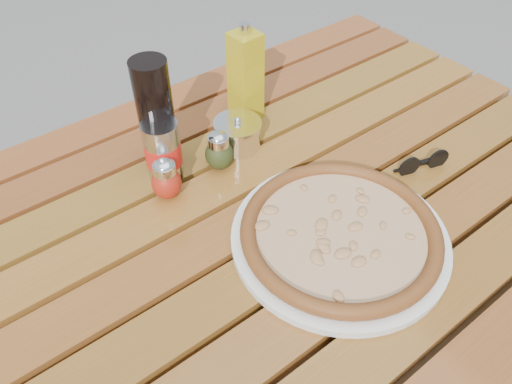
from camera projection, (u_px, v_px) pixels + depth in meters
table at (262, 238)px, 0.93m from camera, size 1.40×0.90×0.75m
plate at (339, 238)px, 0.83m from camera, size 0.45×0.45×0.01m
pizza at (340, 232)px, 0.82m from camera, size 0.43×0.43×0.03m
pepper_shaker at (166, 179)px, 0.88m from camera, size 0.06×0.06×0.08m
oregano_shaker at (219, 151)px, 0.94m from camera, size 0.06×0.06×0.08m
dark_bottle at (156, 116)px, 0.90m from camera, size 0.08×0.08×0.22m
soda_can at (163, 151)px, 0.91m from camera, size 0.09×0.09×0.12m
olive_oil_cruet at (246, 76)px, 1.02m from camera, size 0.06×0.06×0.21m
parmesan_tin at (238, 134)px, 0.99m from camera, size 0.13×0.13×0.07m
sunglasses at (423, 163)px, 0.95m from camera, size 0.11×0.05×0.04m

